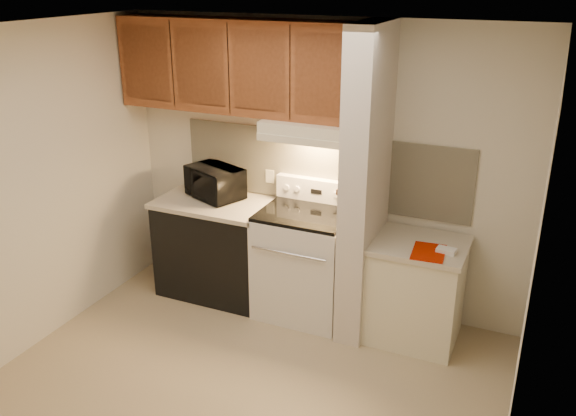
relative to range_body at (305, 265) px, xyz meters
The scene contains 50 objects.
floor 1.24m from the range_body, 90.00° to the right, with size 3.60×3.60×0.00m, color tan.
ceiling 2.34m from the range_body, 90.00° to the right, with size 3.60×3.60×0.00m, color white.
wall_back 0.86m from the range_body, 90.00° to the left, with size 3.60×0.02×2.50m, color beige.
wall_left 2.28m from the range_body, 147.31° to the right, with size 0.02×3.00×2.50m, color beige.
wall_right 2.28m from the range_body, 32.69° to the right, with size 0.02×3.00×2.50m, color beige.
backsplash 0.84m from the range_body, 90.00° to the left, with size 2.60×0.02×0.63m, color beige.
range_body is the anchor object (origin of this frame).
oven_window 0.32m from the range_body, 90.00° to the right, with size 0.50×0.01×0.30m, color black.
oven_handle 0.44m from the range_body, 90.00° to the right, with size 0.02×0.02×0.65m, color silver.
cooktop 0.48m from the range_body, ahead, with size 0.74×0.64×0.03m, color black.
range_backguard 0.66m from the range_body, 90.00° to the left, with size 0.76×0.08×0.20m, color silver.
range_display 0.64m from the range_body, 90.00° to the left, with size 0.10×0.01×0.04m, color black.
range_knob_left_outer 0.70m from the range_body, 139.40° to the left, with size 0.05×0.05×0.02m, color silver.
range_knob_left_inner 0.66m from the range_body, 126.87° to the left, with size 0.05×0.05×0.02m, color silver.
range_knob_right_inner 0.66m from the range_body, 53.13° to the left, with size 0.05×0.05×0.02m, color silver.
range_knob_right_outer 0.70m from the range_body, 40.60° to the left, with size 0.05×0.05×0.02m, color silver.
dishwasher_front 0.88m from the range_body, behind, with size 1.00×0.63×0.87m, color black.
left_countertop 0.98m from the range_body, behind, with size 1.04×0.67×0.04m, color beige.
spoon_rest 1.03m from the range_body, 166.91° to the left, with size 0.21×0.07×0.01m, color black.
teal_jar 1.35m from the range_body, 169.40° to the left, with size 0.09×0.09×0.09m, color #205A5A.
outlet 0.86m from the range_body, 146.31° to the left, with size 0.08×0.01×0.12m, color beige.
microwave 1.11m from the range_body, behind, with size 0.51×0.34×0.28m, color black.
partition_pillar 0.94m from the range_body, ahead, with size 0.22×0.70×2.50m, color beige.
pillar_trim 0.93m from the range_body, ahead, with size 0.01×0.70×0.04m, color brown.
knife_strip 0.95m from the range_body, ahead, with size 0.02×0.42×0.04m, color black.
knife_blade_a 0.88m from the range_body, 30.02° to the right, with size 0.01×0.04×0.16m, color silver.
knife_handle_a 1.01m from the range_body, 30.74° to the right, with size 0.02×0.02×0.10m, color black.
knife_blade_b 0.85m from the range_body, 21.17° to the right, with size 0.01×0.04×0.18m, color silver.
knife_handle_b 1.00m from the range_body, 21.35° to the right, with size 0.02×0.02×0.10m, color black.
knife_blade_c 0.83m from the range_body, ahead, with size 0.01×0.04×0.20m, color silver.
knife_handle_c 0.99m from the range_body, ahead, with size 0.02×0.02×0.10m, color black.
knife_blade_d 0.85m from the range_body, ahead, with size 0.01×0.04×0.16m, color silver.
knife_handle_d 0.98m from the range_body, ahead, with size 0.02×0.02×0.10m, color black.
knife_blade_e 0.85m from the range_body, 15.38° to the left, with size 0.01×0.04×0.18m, color silver.
knife_handle_e 0.99m from the range_body, 16.40° to the left, with size 0.02×0.02×0.10m, color black.
oven_mitt 0.86m from the range_body, 23.58° to the left, with size 0.03×0.10×0.25m, color gray.
right_cab_base 0.97m from the range_body, ahead, with size 0.70×0.60×0.81m, color beige.
right_countertop 1.04m from the range_body, ahead, with size 0.74×0.64×0.04m, color beige.
red_folder 1.15m from the range_body, ahead, with size 0.24×0.33×0.01m, color #A11600.
white_box 1.26m from the range_body, ahead, with size 0.14×0.09×0.04m, color white.
range_hood 1.17m from the range_body, 90.00° to the left, with size 0.78×0.44×0.15m, color beige.
hood_lip 1.12m from the range_body, 90.00° to the right, with size 0.78×0.04×0.06m, color beige.
upper_cabinets 1.77m from the range_body, 166.16° to the left, with size 2.18×0.33×0.77m, color brown.
cab_door_a 2.22m from the range_body, behind, with size 0.46×0.01×0.63m, color brown.
cab_gap_a 2.04m from the range_body, behind, with size 0.01×0.01×0.73m, color black.
cab_door_b 1.89m from the range_body, behind, with size 0.46×0.01×0.63m, color brown.
cab_gap_b 1.77m from the range_body, behind, with size 0.01×0.01×0.73m, color black.
cab_door_c 1.68m from the range_body, behind, with size 0.46×0.01×0.63m, color brown.
cab_gap_c 1.63m from the range_body, behind, with size 0.01×0.01×0.73m, color black.
cab_door_d 1.63m from the range_body, ahead, with size 0.46×0.01×0.63m, color brown.
Camera 1 is at (1.79, -3.22, 2.84)m, focal length 38.00 mm.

